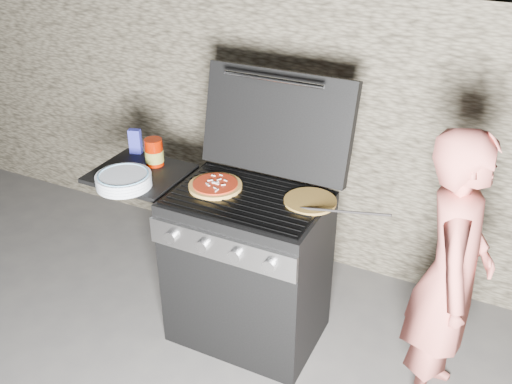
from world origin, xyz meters
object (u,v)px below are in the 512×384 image
at_px(pizza_topped, 215,185).
at_px(sauce_jar, 154,152).
at_px(gas_grill, 208,257).
at_px(person, 450,277).

bearing_deg(pizza_topped, sauce_jar, 167.51).
distance_m(gas_grill, person, 1.31).
height_order(pizza_topped, person, person).
relative_size(gas_grill, sauce_jar, 8.54).
bearing_deg(gas_grill, person, 0.88).
height_order(gas_grill, person, person).
relative_size(sauce_jar, person, 0.11).
bearing_deg(gas_grill, sauce_jar, 164.33).
relative_size(gas_grill, pizza_topped, 4.77).
height_order(sauce_jar, person, person).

